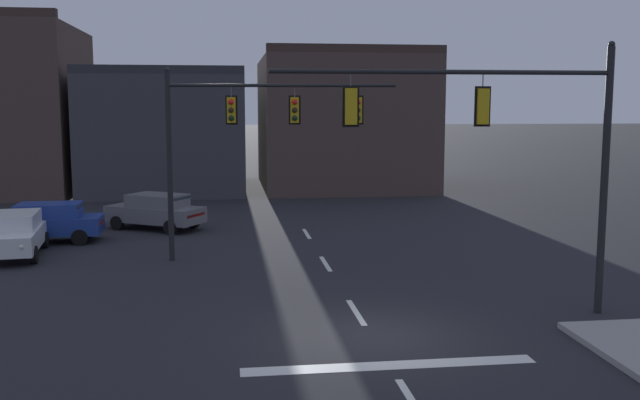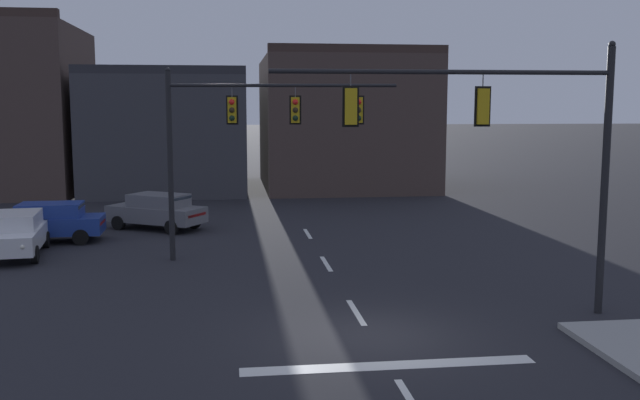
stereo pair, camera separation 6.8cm
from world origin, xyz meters
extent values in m
plane|color=#232328|center=(0.00, 0.00, 0.00)|extent=(400.00, 400.00, 0.00)
cube|color=silver|center=(0.00, -2.00, 0.00)|extent=(6.40, 0.50, 0.01)
cube|color=silver|center=(0.00, 2.00, 0.00)|extent=(0.16, 2.40, 0.01)
cube|color=silver|center=(0.00, 8.00, 0.00)|extent=(0.16, 2.40, 0.01)
cube|color=silver|center=(0.00, 14.00, 0.00)|extent=(0.16, 2.40, 0.01)
cylinder|color=black|center=(6.47, 1.13, 3.53)|extent=(0.20, 0.20, 7.05)
cylinder|color=black|center=(2.06, 1.22, 6.38)|extent=(8.82, 0.29, 0.12)
sphere|color=black|center=(6.47, 1.13, 7.10)|extent=(0.18, 0.18, 0.18)
cylinder|color=#56565B|center=(3.08, 1.20, 6.15)|extent=(0.03, 0.03, 0.35)
cube|color=gold|center=(3.08, 1.20, 5.52)|extent=(0.30, 0.25, 0.90)
sphere|color=red|center=(3.08, 1.33, 5.80)|extent=(0.20, 0.20, 0.20)
sphere|color=#2D2314|center=(3.08, 1.33, 5.52)|extent=(0.20, 0.20, 0.20)
sphere|color=black|center=(3.08, 1.33, 5.24)|extent=(0.20, 0.20, 0.20)
cube|color=black|center=(3.08, 1.18, 5.52)|extent=(0.42, 0.04, 1.02)
cylinder|color=#56565B|center=(-0.31, 1.26, 6.15)|extent=(0.03, 0.03, 0.35)
cube|color=gold|center=(-0.31, 1.26, 5.52)|extent=(0.30, 0.25, 0.90)
sphere|color=red|center=(-0.31, 1.39, 5.80)|extent=(0.20, 0.20, 0.20)
sphere|color=#2D2314|center=(-0.31, 1.39, 5.52)|extent=(0.20, 0.20, 0.20)
sphere|color=black|center=(-0.31, 1.39, 5.24)|extent=(0.20, 0.20, 0.20)
cube|color=black|center=(-0.31, 1.24, 5.52)|extent=(0.42, 0.04, 1.02)
cylinder|color=black|center=(-5.43, 9.31, 3.37)|extent=(0.20, 0.20, 6.74)
cylinder|color=black|center=(-1.44, 8.90, 6.25)|extent=(8.00, 0.96, 0.12)
sphere|color=black|center=(-5.43, 9.31, 6.79)|extent=(0.18, 0.18, 0.18)
cylinder|color=#56565B|center=(-3.21, 9.08, 6.02)|extent=(0.03, 0.03, 0.35)
cube|color=gold|center=(-3.21, 9.08, 5.39)|extent=(0.32, 0.27, 0.90)
sphere|color=red|center=(-3.22, 8.95, 5.68)|extent=(0.20, 0.20, 0.20)
sphere|color=#2D2314|center=(-3.22, 8.95, 5.39)|extent=(0.20, 0.20, 0.20)
sphere|color=black|center=(-3.22, 8.95, 5.11)|extent=(0.20, 0.20, 0.20)
cube|color=black|center=(-3.21, 9.10, 5.39)|extent=(0.42, 0.07, 1.02)
cylinder|color=#56565B|center=(-0.99, 8.85, 6.02)|extent=(0.03, 0.03, 0.35)
cube|color=gold|center=(-0.99, 8.85, 5.39)|extent=(0.32, 0.27, 0.90)
sphere|color=red|center=(-1.00, 8.72, 5.68)|extent=(0.20, 0.20, 0.20)
sphere|color=#2D2314|center=(-1.00, 8.72, 5.39)|extent=(0.20, 0.20, 0.20)
sphere|color=black|center=(-1.00, 8.72, 5.11)|extent=(0.20, 0.20, 0.20)
cube|color=black|center=(-0.99, 8.87, 5.39)|extent=(0.42, 0.07, 1.02)
cylinder|color=#56565B|center=(1.23, 8.62, 6.02)|extent=(0.03, 0.03, 0.35)
cube|color=gold|center=(1.23, 8.62, 5.39)|extent=(0.32, 0.27, 0.90)
sphere|color=red|center=(1.21, 8.49, 5.68)|extent=(0.20, 0.20, 0.20)
sphere|color=#2D2314|center=(1.21, 8.49, 5.39)|extent=(0.20, 0.20, 0.20)
sphere|color=black|center=(1.21, 8.49, 5.11)|extent=(0.20, 0.20, 0.20)
cube|color=black|center=(1.23, 8.64, 5.39)|extent=(0.42, 0.07, 1.02)
cube|color=navy|center=(-10.78, 13.45, 0.70)|extent=(4.44, 1.90, 0.70)
cube|color=navy|center=(-10.63, 13.45, 1.33)|extent=(2.50, 1.66, 0.56)
cube|color=#2D3842|center=(-11.39, 13.43, 1.31)|extent=(0.28, 1.53, 0.47)
cube|color=#2D3842|center=(-9.46, 13.48, 1.31)|extent=(0.25, 1.52, 0.46)
cylinder|color=black|center=(-12.21, 12.56, 0.32)|extent=(0.65, 0.24, 0.64)
cylinder|color=black|center=(-12.25, 14.26, 0.32)|extent=(0.65, 0.24, 0.64)
cylinder|color=black|center=(-9.31, 12.63, 0.32)|extent=(0.65, 0.24, 0.64)
cylinder|color=black|center=(-9.35, 14.33, 0.32)|extent=(0.65, 0.24, 0.64)
cube|color=maroon|center=(-8.60, 13.50, 0.78)|extent=(0.07, 1.37, 0.12)
cube|color=silver|center=(-11.24, 10.71, 0.70)|extent=(2.29, 4.58, 0.70)
cube|color=silver|center=(-11.25, 10.86, 1.33)|extent=(1.87, 2.63, 0.56)
cube|color=#2D3842|center=(-11.17, 10.10, 1.31)|extent=(1.54, 0.42, 0.47)
cube|color=#2D3842|center=(-11.38, 12.02, 1.31)|extent=(1.53, 0.39, 0.46)
cylinder|color=black|center=(-10.23, 9.36, 0.32)|extent=(0.29, 0.66, 0.64)
cylinder|color=black|center=(-10.56, 12.25, 0.32)|extent=(0.29, 0.66, 0.64)
sphere|color=silver|center=(-10.42, 8.61, 0.75)|extent=(0.16, 0.16, 0.16)
cube|color=maroon|center=(-11.48, 12.87, 0.78)|extent=(1.36, 0.19, 0.12)
cube|color=slate|center=(-6.67, 16.03, 0.70)|extent=(4.69, 3.84, 0.70)
cube|color=slate|center=(-6.54, 15.96, 1.33)|extent=(2.94, 2.65, 0.56)
cube|color=#2D3842|center=(-7.19, 16.36, 1.31)|extent=(1.01, 1.43, 0.47)
cube|color=#2D3842|center=(-5.54, 15.34, 1.31)|extent=(0.98, 1.41, 0.46)
cylinder|color=black|center=(-8.35, 16.07, 0.32)|extent=(0.66, 0.52, 0.64)
cylinder|color=black|center=(-7.46, 17.52, 0.32)|extent=(0.66, 0.52, 0.64)
cylinder|color=black|center=(-5.87, 14.55, 0.32)|extent=(0.66, 0.52, 0.64)
cylinder|color=black|center=(-4.98, 16.00, 0.32)|extent=(0.66, 0.52, 0.64)
sphere|color=silver|center=(-8.83, 16.68, 0.75)|extent=(0.16, 0.16, 0.16)
sphere|color=silver|center=(-8.22, 17.66, 0.75)|extent=(0.16, 0.16, 0.16)
cube|color=maroon|center=(-4.81, 14.89, 0.78)|extent=(0.75, 1.19, 0.12)
cube|color=#473833|center=(-16.93, 31.51, 5.25)|extent=(8.26, 11.07, 10.50)
cube|color=#38383D|center=(-7.31, 32.34, 3.70)|extent=(10.02, 12.72, 7.39)
cube|color=#2B2B30|center=(-7.31, 26.28, 7.64)|extent=(10.02, 0.60, 0.50)
cube|color=#473833|center=(4.45, 32.26, 4.36)|extent=(10.91, 12.57, 8.71)
cube|color=#3A2B26|center=(4.45, 26.28, 8.96)|extent=(10.91, 0.60, 0.50)
camera|label=1|loc=(-3.39, -16.29, 5.52)|focal=39.78mm
camera|label=2|loc=(-3.32, -16.30, 5.52)|focal=39.78mm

